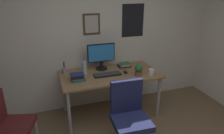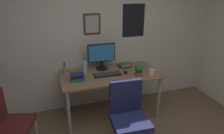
{
  "view_description": "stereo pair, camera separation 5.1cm",
  "coord_description": "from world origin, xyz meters",
  "px_view_note": "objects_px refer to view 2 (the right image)",
  "views": [
    {
      "loc": [
        -0.89,
        -1.24,
        2.07
      ],
      "look_at": [
        0.05,
        1.58,
        0.9
      ],
      "focal_mm": 33.53,
      "sensor_mm": 36.0,
      "label": 1
    },
    {
      "loc": [
        -0.84,
        -1.26,
        2.07
      ],
      "look_at": [
        0.05,
        1.58,
        0.9
      ],
      "focal_mm": 33.53,
      "sensor_mm": 36.0,
      "label": 2
    }
  ],
  "objects_px": {
    "computer_mouse": "(126,72)",
    "coffee_mug_near": "(151,72)",
    "side_chair": "(8,121)",
    "book_stack_right": "(77,77)",
    "potted_plant": "(139,70)",
    "pen_cup": "(65,70)",
    "office_chair": "(128,114)",
    "book_stack_left": "(125,65)",
    "water_bottle": "(85,67)",
    "keyboard": "(107,74)",
    "monitor": "(101,55)"
  },
  "relations": [
    {
      "from": "computer_mouse",
      "to": "coffee_mug_near",
      "type": "bearing_deg",
      "value": -25.99
    },
    {
      "from": "side_chair",
      "to": "book_stack_right",
      "type": "height_order",
      "value": "side_chair"
    },
    {
      "from": "potted_plant",
      "to": "pen_cup",
      "type": "xyz_separation_m",
      "value": [
        -1.08,
        0.47,
        -0.05
      ]
    },
    {
      "from": "office_chair",
      "to": "book_stack_left",
      "type": "bearing_deg",
      "value": 71.98
    },
    {
      "from": "potted_plant",
      "to": "pen_cup",
      "type": "distance_m",
      "value": 1.18
    },
    {
      "from": "computer_mouse",
      "to": "water_bottle",
      "type": "distance_m",
      "value": 0.66
    },
    {
      "from": "office_chair",
      "to": "coffee_mug_near",
      "type": "xyz_separation_m",
      "value": [
        0.62,
        0.59,
        0.27
      ]
    },
    {
      "from": "side_chair",
      "to": "pen_cup",
      "type": "xyz_separation_m",
      "value": [
        0.78,
        0.74,
        0.3
      ]
    },
    {
      "from": "book_stack_left",
      "to": "pen_cup",
      "type": "bearing_deg",
      "value": 177.83
    },
    {
      "from": "side_chair",
      "to": "computer_mouse",
      "type": "distance_m",
      "value": 1.78
    },
    {
      "from": "side_chair",
      "to": "water_bottle",
      "type": "distance_m",
      "value": 1.29
    },
    {
      "from": "pen_cup",
      "to": "book_stack_right",
      "type": "height_order",
      "value": "pen_cup"
    },
    {
      "from": "keyboard",
      "to": "book_stack_right",
      "type": "bearing_deg",
      "value": -173.79
    },
    {
      "from": "pen_cup",
      "to": "coffee_mug_near",
      "type": "bearing_deg",
      "value": -20.64
    },
    {
      "from": "side_chair",
      "to": "book_stack_left",
      "type": "bearing_deg",
      "value": 21.36
    },
    {
      "from": "coffee_mug_near",
      "to": "pen_cup",
      "type": "xyz_separation_m",
      "value": [
        -1.29,
        0.49,
        0.01
      ]
    },
    {
      "from": "office_chair",
      "to": "potted_plant",
      "type": "bearing_deg",
      "value": 56.32
    },
    {
      "from": "water_bottle",
      "to": "book_stack_right",
      "type": "distance_m",
      "value": 0.27
    },
    {
      "from": "office_chair",
      "to": "computer_mouse",
      "type": "bearing_deg",
      "value": 71.86
    },
    {
      "from": "side_chair",
      "to": "water_bottle",
      "type": "height_order",
      "value": "water_bottle"
    },
    {
      "from": "side_chair",
      "to": "book_stack_right",
      "type": "relative_size",
      "value": 4.21
    },
    {
      "from": "potted_plant",
      "to": "book_stack_left",
      "type": "bearing_deg",
      "value": 98.46
    },
    {
      "from": "keyboard",
      "to": "computer_mouse",
      "type": "xyz_separation_m",
      "value": [
        0.3,
        -0.01,
        0.01
      ]
    },
    {
      "from": "keyboard",
      "to": "potted_plant",
      "type": "relative_size",
      "value": 2.21
    },
    {
      "from": "office_chair",
      "to": "potted_plant",
      "type": "relative_size",
      "value": 4.87
    },
    {
      "from": "keyboard",
      "to": "book_stack_left",
      "type": "xyz_separation_m",
      "value": [
        0.39,
        0.26,
        0.02
      ]
    },
    {
      "from": "coffee_mug_near",
      "to": "potted_plant",
      "type": "bearing_deg",
      "value": 176.05
    },
    {
      "from": "office_chair",
      "to": "side_chair",
      "type": "relative_size",
      "value": 1.09
    },
    {
      "from": "coffee_mug_near",
      "to": "keyboard",
      "type": "bearing_deg",
      "value": 163.86
    },
    {
      "from": "computer_mouse",
      "to": "pen_cup",
      "type": "height_order",
      "value": "pen_cup"
    },
    {
      "from": "office_chair",
      "to": "book_stack_left",
      "type": "xyz_separation_m",
      "value": [
        0.34,
        1.03,
        0.26
      ]
    },
    {
      "from": "potted_plant",
      "to": "book_stack_left",
      "type": "xyz_separation_m",
      "value": [
        -0.06,
        0.43,
        -0.07
      ]
    },
    {
      "from": "book_stack_left",
      "to": "book_stack_right",
      "type": "distance_m",
      "value": 0.92
    },
    {
      "from": "potted_plant",
      "to": "monitor",
      "type": "bearing_deg",
      "value": 135.42
    },
    {
      "from": "computer_mouse",
      "to": "water_bottle",
      "type": "xyz_separation_m",
      "value": [
        -0.63,
        0.18,
        0.09
      ]
    },
    {
      "from": "water_bottle",
      "to": "monitor",
      "type": "bearing_deg",
      "value": 20.9
    },
    {
      "from": "book_stack_left",
      "to": "book_stack_right",
      "type": "relative_size",
      "value": 1.04
    },
    {
      "from": "side_chair",
      "to": "book_stack_right",
      "type": "distance_m",
      "value": 1.06
    },
    {
      "from": "keyboard",
      "to": "water_bottle",
      "type": "distance_m",
      "value": 0.38
    },
    {
      "from": "keyboard",
      "to": "office_chair",
      "type": "bearing_deg",
      "value": -86.38
    },
    {
      "from": "monitor",
      "to": "coffee_mug_near",
      "type": "relative_size",
      "value": 3.69
    },
    {
      "from": "coffee_mug_near",
      "to": "pen_cup",
      "type": "bearing_deg",
      "value": 159.36
    },
    {
      "from": "book_stack_right",
      "to": "computer_mouse",
      "type": "bearing_deg",
      "value": 2.75
    },
    {
      "from": "book_stack_left",
      "to": "potted_plant",
      "type": "bearing_deg",
      "value": -81.54
    },
    {
      "from": "office_chair",
      "to": "computer_mouse",
      "type": "relative_size",
      "value": 8.64
    },
    {
      "from": "monitor",
      "to": "book_stack_left",
      "type": "relative_size",
      "value": 2.12
    },
    {
      "from": "keyboard",
      "to": "book_stack_right",
      "type": "relative_size",
      "value": 2.07
    },
    {
      "from": "side_chair",
      "to": "computer_mouse",
      "type": "height_order",
      "value": "side_chair"
    },
    {
      "from": "office_chair",
      "to": "pen_cup",
      "type": "distance_m",
      "value": 1.3
    },
    {
      "from": "coffee_mug_near",
      "to": "book_stack_left",
      "type": "bearing_deg",
      "value": 121.93
    }
  ]
}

